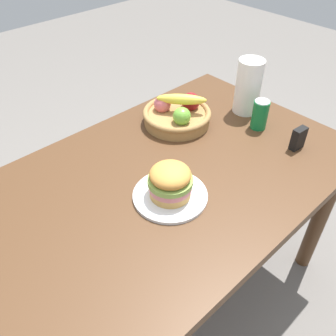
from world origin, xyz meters
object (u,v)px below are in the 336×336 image
soda_can (260,115)px  fruit_basket (178,114)px  sandwich (170,181)px  plate (170,195)px  napkin_holder (298,138)px  paper_towel_roll (248,87)px

soda_can → fruit_basket: (-0.22, 0.26, -0.02)m
sandwich → fruit_basket: size_ratio=0.51×
plate → napkin_holder: 0.57m
soda_can → paper_towel_roll: 0.15m
paper_towel_roll → sandwich: bearing=-164.7°
fruit_basket → paper_towel_roll: paper_towel_roll is taller
soda_can → napkin_holder: (-0.01, -0.19, -0.02)m
plate → soda_can: (0.56, 0.05, 0.06)m
sandwich → paper_towel_roll: (0.62, 0.17, 0.05)m
soda_can → paper_towel_roll: bearing=61.4°
plate → soda_can: bearing=5.1°
soda_can → fruit_basket: fruit_basket is taller
paper_towel_roll → napkin_holder: bearing=-103.5°
sandwich → paper_towel_roll: bearing=15.3°
paper_towel_roll → soda_can: bearing=-118.6°
plate → sandwich: (0.00, -0.00, 0.06)m
paper_towel_roll → napkin_holder: paper_towel_roll is taller
soda_can → napkin_holder: soda_can is taller
sandwich → napkin_holder: bearing=-14.2°
plate → paper_towel_roll: (0.62, 0.17, 0.11)m
sandwich → fruit_basket: bearing=42.8°
fruit_basket → soda_can: bearing=-48.8°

